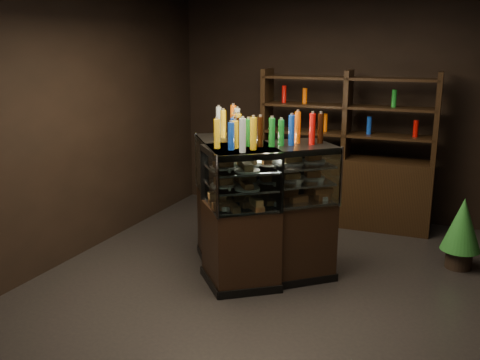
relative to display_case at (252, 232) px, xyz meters
name	(u,v)px	position (x,y,z in m)	size (l,w,h in m)	color
ground	(295,286)	(0.50, -0.09, -0.46)	(5.00, 5.00, 0.00)	black
room_shell	(301,87)	(0.50, -0.09, 1.48)	(5.02, 5.02, 3.01)	black
display_case	(252,232)	(0.00, 0.00, 0.00)	(1.69, 1.39, 1.38)	black
food_display	(252,175)	(0.00, 0.00, 0.60)	(1.30, 1.02, 0.43)	#C77547
bottles_top	(253,130)	(0.00, 0.00, 1.05)	(1.12, 0.89, 0.30)	#0F38B2
potted_conifer	(463,223)	(1.96, 1.02, 0.03)	(0.41, 0.41, 0.87)	black
back_shelving	(344,179)	(0.50, 1.96, 0.15)	(2.21, 0.49, 2.00)	black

